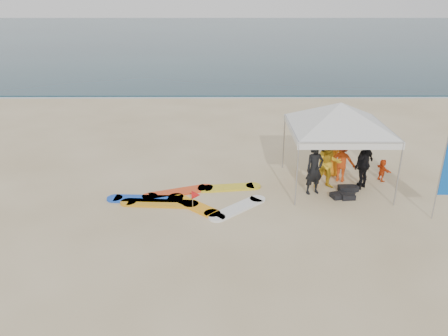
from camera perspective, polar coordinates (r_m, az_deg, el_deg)
ground at (r=12.68m, az=-0.39°, el=-9.53°), size 120.00×120.00×0.00m
ocean at (r=71.08m, az=-0.18°, el=17.01°), size 160.00×84.00×0.08m
shoreline_foam at (r=29.73m, az=-0.25°, el=9.36°), size 160.00×1.20×0.01m
person_black_a at (r=15.44m, az=11.72°, el=-0.17°), size 0.77×0.63×1.81m
person_yellow at (r=15.95m, az=13.49°, el=0.56°), size 0.95×0.76×1.89m
person_orange_a at (r=16.73m, az=15.17°, el=0.92°), size 1.19×0.93×1.61m
person_black_b at (r=16.30m, az=17.78°, el=0.54°), size 1.11×1.08×1.87m
person_orange_b at (r=17.12m, az=14.00°, el=1.65°), size 0.94×0.74×1.68m
person_seated at (r=17.35m, az=19.97°, el=-0.25°), size 0.47×0.82×0.85m
canopy_tent at (r=15.65m, az=15.06°, el=8.23°), size 4.68×4.68×3.53m
marker_pennant at (r=14.22m, az=-3.68°, el=-3.55°), size 0.28×0.28×0.64m
gear_pile at (r=15.89m, az=15.61°, el=-3.07°), size 1.15×0.97×0.22m
surfboard_spread at (r=15.02m, az=-4.65°, el=-4.06°), size 5.10×2.82×0.07m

